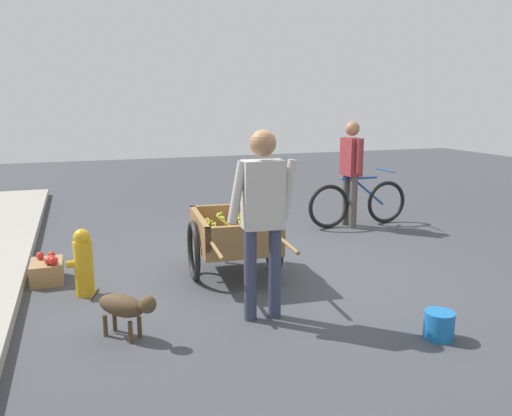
{
  "coord_description": "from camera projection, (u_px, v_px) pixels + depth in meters",
  "views": [
    {
      "loc": [
        -5.01,
        1.91,
        1.88
      ],
      "look_at": [
        0.04,
        0.15,
        0.75
      ],
      "focal_mm": 35.94,
      "sensor_mm": 36.0,
      "label": 1
    }
  ],
  "objects": [
    {
      "name": "fire_hydrant",
      "position": [
        83.0,
        262.0,
        4.97
      ],
      "size": [
        0.25,
        0.25,
        0.67
      ],
      "color": "gold",
      "rests_on": "ground"
    },
    {
      "name": "vendor_person",
      "position": [
        263.0,
        208.0,
        4.3
      ],
      "size": [
        0.23,
        0.61,
        1.64
      ],
      "color": "#333851",
      "rests_on": "ground"
    },
    {
      "name": "apple_crate",
      "position": [
        47.0,
        270.0,
        5.38
      ],
      "size": [
        0.44,
        0.32,
        0.31
      ],
      "color": "#99754C",
      "rests_on": "ground"
    },
    {
      "name": "fruit_cart",
      "position": [
        234.0,
        237.0,
        5.5
      ],
      "size": [
        1.7,
        0.99,
        0.71
      ],
      "color": "olive",
      "rests_on": "ground"
    },
    {
      "name": "dog",
      "position": [
        125.0,
        306.0,
        4.07
      ],
      "size": [
        0.52,
        0.49,
        0.4
      ],
      "color": "#4C3823",
      "rests_on": "ground"
    },
    {
      "name": "plastic_bucket",
      "position": [
        439.0,
        325.0,
        4.1
      ],
      "size": [
        0.24,
        0.24,
        0.23
      ],
      "primitive_type": "cylinder",
      "color": "#1966B2",
      "rests_on": "ground"
    },
    {
      "name": "ground_plane",
      "position": [
        270.0,
        274.0,
        5.63
      ],
      "size": [
        24.0,
        24.0,
        0.0
      ],
      "primitive_type": "plane",
      "color": "#3D3F44"
    },
    {
      "name": "cyclist_person",
      "position": [
        351.0,
        165.0,
        7.59
      ],
      "size": [
        0.52,
        0.21,
        1.58
      ],
      "color": "#4C4742",
      "rests_on": "ground"
    },
    {
      "name": "bicycle",
      "position": [
        358.0,
        203.0,
        7.76
      ],
      "size": [
        0.46,
        1.66,
        0.85
      ],
      "color": "black",
      "rests_on": "ground"
    }
  ]
}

